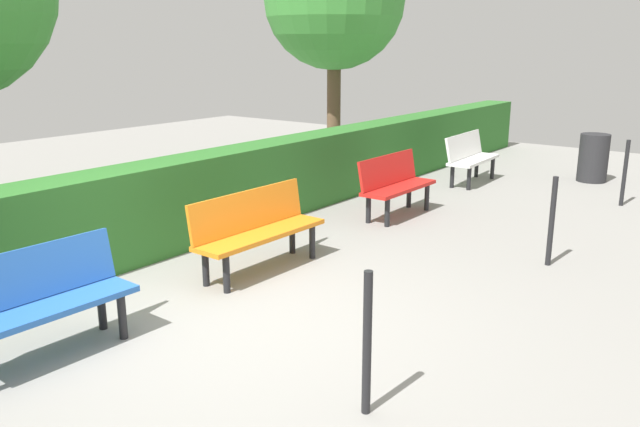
{
  "coord_description": "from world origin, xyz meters",
  "views": [
    {
      "loc": [
        3.72,
        3.84,
        2.38
      ],
      "look_at": [
        -1.77,
        -0.31,
        0.55
      ],
      "focal_mm": 36.03,
      "sensor_mm": 36.0,
      "label": 1
    }
  ],
  "objects_px": {
    "bench_red": "(395,183)",
    "bench_blue": "(41,298)",
    "bench_white": "(470,156)",
    "trash_bin": "(593,158)",
    "bench_orange": "(256,227)"
  },
  "relations": [
    {
      "from": "bench_orange",
      "to": "bench_blue",
      "type": "height_order",
      "value": "same"
    },
    {
      "from": "bench_white",
      "to": "bench_blue",
      "type": "xyz_separation_m",
      "value": [
        8.02,
        0.08,
        -0.0
      ]
    },
    {
      "from": "bench_orange",
      "to": "bench_blue",
      "type": "xyz_separation_m",
      "value": [
        2.46,
        0.01,
        -0.01
      ]
    },
    {
      "from": "trash_bin",
      "to": "bench_white",
      "type": "bearing_deg",
      "value": -49.68
    },
    {
      "from": "bench_white",
      "to": "trash_bin",
      "type": "distance_m",
      "value": 2.22
    },
    {
      "from": "bench_white",
      "to": "bench_orange",
      "type": "xyz_separation_m",
      "value": [
        5.56,
        0.07,
        0.01
      ]
    },
    {
      "from": "bench_orange",
      "to": "trash_bin",
      "type": "xyz_separation_m",
      "value": [
        -7.0,
        1.62,
        -0.06
      ]
    },
    {
      "from": "bench_blue",
      "to": "trash_bin",
      "type": "height_order",
      "value": "bench_blue"
    },
    {
      "from": "bench_red",
      "to": "trash_bin",
      "type": "xyz_separation_m",
      "value": [
        -4.15,
        1.59,
        -0.06
      ]
    },
    {
      "from": "bench_orange",
      "to": "bench_blue",
      "type": "bearing_deg",
      "value": 1.34
    },
    {
      "from": "bench_white",
      "to": "trash_bin",
      "type": "relative_size",
      "value": 1.68
    },
    {
      "from": "bench_blue",
      "to": "bench_red",
      "type": "bearing_deg",
      "value": -178.31
    },
    {
      "from": "bench_blue",
      "to": "trash_bin",
      "type": "distance_m",
      "value": 9.59
    },
    {
      "from": "bench_white",
      "to": "bench_blue",
      "type": "distance_m",
      "value": 8.02
    },
    {
      "from": "bench_red",
      "to": "bench_blue",
      "type": "distance_m",
      "value": 5.3
    }
  ]
}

